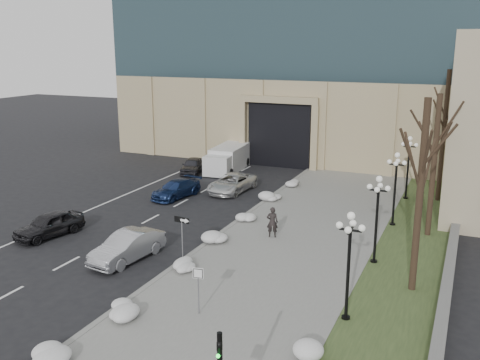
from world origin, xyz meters
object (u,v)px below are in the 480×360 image
(car_b, at_px, (127,247))
(lamppost_b, at_px, (377,208))
(car_e, at_px, (193,166))
(lamppost_c, at_px, (396,179))
(car_c, at_px, (176,189))
(one_way_sign, at_px, (184,226))
(box_truck, at_px, (228,159))
(car_a, at_px, (49,225))
(pedestrian, at_px, (272,222))
(lamppost_a, at_px, (349,252))
(keep_sign, at_px, (198,281))
(car_d, at_px, (232,183))
(lamppost_d, at_px, (409,159))

(car_b, xyz_separation_m, lamppost_b, (12.11, 4.80, 2.31))
(car_e, bearing_deg, lamppost_c, -36.47)
(car_c, xyz_separation_m, one_way_sign, (6.81, -10.72, 1.48))
(box_truck, height_order, lamppost_c, lamppost_c)
(one_way_sign, bearing_deg, car_a, -175.78)
(pedestrian, bearing_deg, lamppost_a, 110.19)
(car_a, bearing_deg, lamppost_b, 23.21)
(car_c, height_order, keep_sign, keep_sign)
(box_truck, distance_m, lamppost_a, 28.02)
(car_c, relative_size, pedestrian, 2.42)
(one_way_sign, bearing_deg, car_c, 129.20)
(car_e, relative_size, lamppost_a, 0.84)
(pedestrian, bearing_deg, lamppost_c, -158.30)
(car_e, bearing_deg, one_way_sign, -76.72)
(car_b, xyz_separation_m, lamppost_c, (12.11, 11.30, 2.31))
(lamppost_c, bearing_deg, car_d, 165.42)
(keep_sign, bearing_deg, lamppost_b, 44.96)
(box_truck, bearing_deg, lamppost_d, -16.89)
(car_c, bearing_deg, pedestrian, -18.69)
(car_a, height_order, car_b, car_b)
(box_truck, height_order, lamppost_d, lamppost_d)
(car_b, distance_m, one_way_sign, 3.44)
(keep_sign, distance_m, lamppost_d, 22.43)
(car_a, xyz_separation_m, lamppost_a, (18.56, -2.87, 2.34))
(box_truck, bearing_deg, keep_sign, -72.70)
(keep_sign, distance_m, lamppost_c, 16.26)
(car_a, distance_m, pedestrian, 13.33)
(car_e, height_order, pedestrian, pedestrian)
(car_d, height_order, car_e, car_d)
(box_truck, relative_size, lamppost_b, 1.45)
(car_c, bearing_deg, lamppost_b, -12.60)
(car_c, xyz_separation_m, pedestrian, (9.66, -5.33, 0.39))
(lamppost_b, bearing_deg, box_truck, 134.51)
(lamppost_a, bearing_deg, keep_sign, -159.85)
(lamppost_a, bearing_deg, car_d, 127.88)
(box_truck, height_order, lamppost_a, lamppost_a)
(car_b, height_order, car_e, car_b)
(car_c, distance_m, car_d, 4.47)
(lamppost_c, bearing_deg, one_way_sign, -130.59)
(car_c, height_order, car_e, car_e)
(car_a, height_order, lamppost_c, lamppost_c)
(pedestrian, bearing_deg, car_c, -47.03)
(box_truck, xyz_separation_m, one_way_sign, (7.04, -20.42, 1.08))
(car_e, relative_size, lamppost_b, 0.84)
(pedestrian, distance_m, lamppost_d, 13.37)
(pedestrian, bearing_deg, keep_sign, 74.16)
(lamppost_c, xyz_separation_m, lamppost_d, (0.00, 6.50, 0.00))
(car_b, xyz_separation_m, lamppost_d, (12.11, 17.80, 2.31))
(lamppost_b, distance_m, lamppost_d, 13.00)
(car_b, height_order, lamppost_a, lamppost_a)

